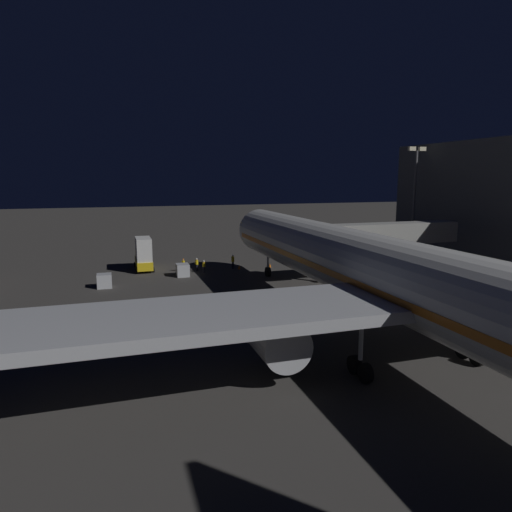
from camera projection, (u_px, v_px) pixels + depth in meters
ground_plane at (321, 309)px, 42.82m from camera, size 320.00×320.00×0.00m
airliner_at_gate at (404, 283)px, 30.25m from camera, size 50.62×67.51×17.96m
jet_bridge at (369, 234)px, 54.84m from camera, size 20.69×3.40×6.98m
apron_floodlight_mast at (414, 194)px, 68.72m from camera, size 2.90×0.50×16.69m
ops_van at (143, 254)px, 60.52m from camera, size 2.36×5.99×4.41m
baggage_container_near_belt at (183, 270)px, 57.01m from camera, size 1.54×1.83×1.56m
baggage_container_far_row at (104, 281)px, 51.09m from camera, size 1.59×1.58×1.56m
ground_crew_near_nose_gear at (204, 266)px, 58.91m from camera, size 0.40×0.40×1.66m
ground_crew_by_belt_loader at (233, 261)px, 61.71m from camera, size 0.40×0.40×1.92m
ground_crew_marshaller_fwd at (183, 265)px, 59.63m from camera, size 0.40×0.40×1.76m
ground_crew_by_tug at (197, 264)px, 60.19m from camera, size 0.40×0.40×1.71m
traffic_cone_nose_port at (270, 265)px, 62.75m from camera, size 0.36×0.36×0.55m
traffic_cone_nose_starboard at (239, 267)px, 61.43m from camera, size 0.36×0.36×0.55m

